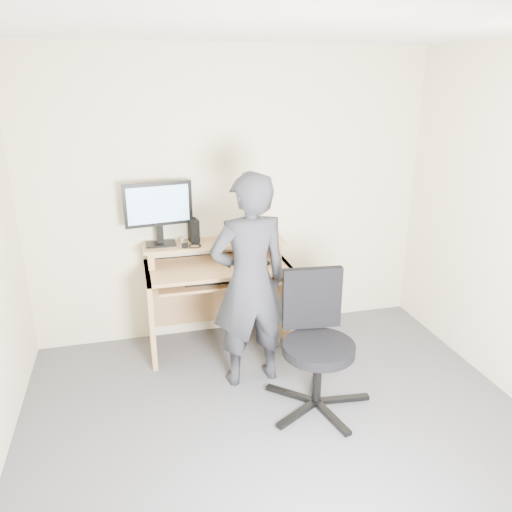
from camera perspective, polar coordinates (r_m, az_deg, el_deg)
name	(u,v)px	position (r m, az deg, el deg)	size (l,w,h in m)	color
ground	(292,451)	(3.41, 4.19, -21.36)	(3.50, 3.50, 0.00)	#57575C
back_wall	(233,198)	(4.37, -2.70, 6.69)	(3.50, 0.02, 2.50)	beige
ceiling	(306,17)	(2.58, 5.70, 25.53)	(3.50, 3.50, 0.02)	white
desk	(217,284)	(4.34, -4.53, -3.19)	(1.20, 0.60, 0.91)	tan
monitor	(158,208)	(4.17, -11.09, 5.39)	(0.56, 0.16, 0.53)	black
external_drive	(194,231)	(4.27, -7.13, 2.90)	(0.07, 0.13, 0.20)	black
travel_mug	(228,233)	(4.25, -3.21, 2.68)	(0.07, 0.07, 0.16)	#AFAFB3
smartphone	(245,241)	(4.28, -1.30, 1.75)	(0.07, 0.13, 0.01)	black
charger	(185,246)	(4.15, -8.13, 1.17)	(0.04, 0.04, 0.04)	black
headphones	(190,241)	(4.31, -7.55, 1.75)	(0.16, 0.16, 0.02)	silver
keyboard	(212,279)	(4.14, -5.03, -2.64)	(0.46, 0.18, 0.03)	black
mouse	(265,263)	(4.18, 1.07, -0.81)	(0.10, 0.06, 0.04)	black
office_chair	(316,337)	(3.56, 6.88, -9.16)	(0.75, 0.76, 0.96)	black
person	(250,282)	(3.66, -0.73, -2.99)	(0.60, 0.39, 1.64)	black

